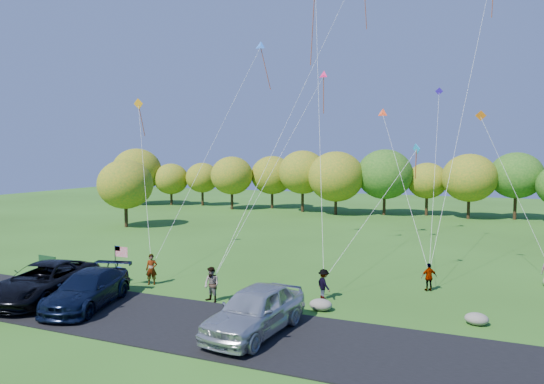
{
  "coord_description": "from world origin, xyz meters",
  "views": [
    {
      "loc": [
        10.84,
        -21.78,
        7.46
      ],
      "look_at": [
        -0.75,
        6.0,
        5.12
      ],
      "focal_mm": 32.0,
      "sensor_mm": 36.0,
      "label": 1
    }
  ],
  "objects": [
    {
      "name": "kites_aloft",
      "position": [
        2.29,
        13.9,
        17.38
      ],
      "size": [
        24.41,
        11.3,
        14.89
      ],
      "color": "#F6441B",
      "rests_on": "ground"
    },
    {
      "name": "treeline",
      "position": [
        -0.16,
        36.02,
        4.69
      ],
      "size": [
        77.04,
        27.93,
        8.5
      ],
      "color": "#392414",
      "rests_on": "ground"
    },
    {
      "name": "park_bench",
      "position": [
        -14.56,
        1.24,
        0.48
      ],
      "size": [
        1.63,
        0.47,
        0.9
      ],
      "rotation": [
        0.0,
        0.0,
        -0.1
      ],
      "color": "#13341A",
      "rests_on": "ground"
    },
    {
      "name": "minivan_dark",
      "position": [
        -9.32,
        -3.84,
        0.98
      ],
      "size": [
        4.4,
        7.13,
        1.84
      ],
      "primitive_type": "imported",
      "rotation": [
        0.0,
        0.0,
        0.21
      ],
      "color": "black",
      "rests_on": "asphalt_lane"
    },
    {
      "name": "minivan_silver",
      "position": [
        2.66,
        -3.99,
        1.04
      ],
      "size": [
        2.93,
        6.0,
        1.97
      ],
      "primitive_type": "imported",
      "rotation": [
        0.0,
        0.0,
        -0.11
      ],
      "color": "#B1B6BD",
      "rests_on": "asphalt_lane"
    },
    {
      "name": "boulder_far",
      "position": [
        11.15,
        0.81,
        0.26
      ],
      "size": [
        1.01,
        0.84,
        0.52
      ],
      "primitive_type": "ellipsoid",
      "color": "gray",
      "rests_on": "ground"
    },
    {
      "name": "boulder_near",
      "position": [
        4.26,
        0.06,
        0.28
      ],
      "size": [
        1.1,
        0.86,
        0.55
      ],
      "primitive_type": "ellipsoid",
      "color": "gray",
      "rests_on": "ground"
    },
    {
      "name": "flag_assembly",
      "position": [
        -7.3,
        -0.5,
        1.78
      ],
      "size": [
        0.88,
        0.57,
        2.39
      ],
      "color": "black",
      "rests_on": "ground"
    },
    {
      "name": "flyer_a",
      "position": [
        -6.05,
        0.77,
        0.88
      ],
      "size": [
        0.76,
        0.65,
        1.77
      ],
      "primitive_type": "imported",
      "rotation": [
        0.0,
        0.0,
        0.43
      ],
      "color": "#4C4C59",
      "rests_on": "ground"
    },
    {
      "name": "flyer_d",
      "position": [
        8.76,
        5.52,
        0.77
      ],
      "size": [
        0.97,
        0.78,
        1.54
      ],
      "primitive_type": "imported",
      "rotation": [
        0.0,
        0.0,
        3.67
      ],
      "color": "#4C4C59",
      "rests_on": "ground"
    },
    {
      "name": "flyer_b",
      "position": [
        -1.22,
        -0.8,
        0.89
      ],
      "size": [
        1.03,
        0.91,
        1.79
      ],
      "primitive_type": "imported",
      "rotation": [
        0.0,
        0.0,
        -0.3
      ],
      "color": "#4C4C59",
      "rests_on": "ground"
    },
    {
      "name": "trash_barrel",
      "position": [
        -8.23,
        0.39,
        0.42
      ],
      "size": [
        0.56,
        0.56,
        0.84
      ],
      "primitive_type": "cylinder",
      "color": "#0E20DB",
      "rests_on": "ground"
    },
    {
      "name": "ground",
      "position": [
        0.0,
        0.0,
        0.0
      ],
      "size": [
        140.0,
        140.0,
        0.0
      ],
      "primitive_type": "plane",
      "color": "#2B5518",
      "rests_on": "ground"
    },
    {
      "name": "minivan_navy",
      "position": [
        -6.37,
        -3.88,
        0.9
      ],
      "size": [
        3.73,
        6.23,
        1.69
      ],
      "primitive_type": "imported",
      "rotation": [
        0.0,
        0.0,
        0.25
      ],
      "color": "black",
      "rests_on": "asphalt_lane"
    },
    {
      "name": "flyer_c",
      "position": [
        3.87,
        1.87,
        0.78
      ],
      "size": [
        1.13,
        1.11,
        1.56
      ],
      "primitive_type": "imported",
      "rotation": [
        0.0,
        0.0,
        2.39
      ],
      "color": "#4C4C59",
      "rests_on": "ground"
    },
    {
      "name": "asphalt_lane",
      "position": [
        0.0,
        -4.0,
        0.03
      ],
      "size": [
        44.0,
        6.0,
        0.06
      ],
      "primitive_type": "cube",
      "color": "black",
      "rests_on": "ground"
    }
  ]
}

